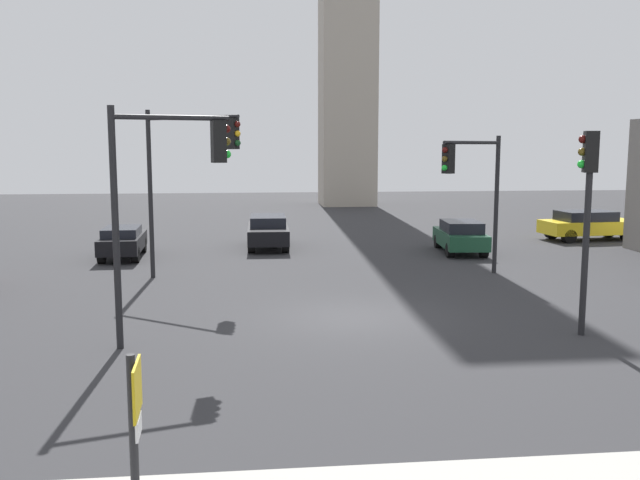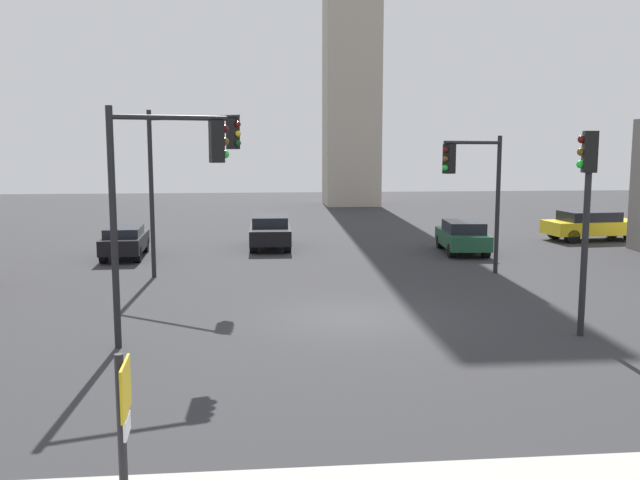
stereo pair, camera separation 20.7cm
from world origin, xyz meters
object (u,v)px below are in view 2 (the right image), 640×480
at_px(direction_sign, 124,428).
at_px(traffic_light_3, 164,179).
at_px(traffic_light_1, 474,177).
at_px(car_4, 270,231).
at_px(traffic_light_0, 188,160).
at_px(traffic_light_2, 587,194).
at_px(car_2, 463,236).
at_px(car_3, 125,241).
at_px(car_5, 592,225).

xyz_separation_m(direction_sign, traffic_light_3, (-0.57, 8.78, 2.41)).
bearing_deg(traffic_light_1, car_4, -83.55).
height_order(direction_sign, traffic_light_0, traffic_light_0).
xyz_separation_m(traffic_light_1, traffic_light_2, (0.31, -7.66, -0.07)).
relative_size(traffic_light_0, car_2, 1.43).
bearing_deg(car_2, car_3, 94.83).
relative_size(car_2, car_5, 0.85).
bearing_deg(direction_sign, traffic_light_0, 89.94).
bearing_deg(direction_sign, car_2, 61.26).
bearing_deg(traffic_light_1, car_5, -169.34).
distance_m(traffic_light_2, car_3, 19.32).
bearing_deg(traffic_light_2, car_3, -31.01).
xyz_separation_m(car_3, car_5, (22.36, 3.24, 0.06)).
bearing_deg(car_5, traffic_light_3, -144.49).
relative_size(direction_sign, car_4, 0.49).
xyz_separation_m(traffic_light_3, car_4, (2.83, 15.48, -3.15)).
distance_m(car_4, car_5, 16.17).
distance_m(traffic_light_1, car_4, 11.14).
distance_m(direction_sign, car_5, 31.17).
height_order(traffic_light_1, car_2, traffic_light_1).
distance_m(traffic_light_3, car_4, 16.04).
distance_m(traffic_light_1, traffic_light_3, 12.26).
bearing_deg(car_2, traffic_light_1, 171.25).
bearing_deg(traffic_light_3, traffic_light_0, 74.78).
xyz_separation_m(traffic_light_2, car_2, (1.12, 13.38, -2.78)).
bearing_deg(traffic_light_1, car_2, -138.24).
distance_m(traffic_light_1, car_2, 6.54).
height_order(traffic_light_1, traffic_light_2, traffic_light_1).
bearing_deg(traffic_light_0, car_4, 105.88).
xyz_separation_m(traffic_light_2, traffic_light_3, (-10.15, 0.37, 0.41)).
bearing_deg(car_4, car_3, -68.14).
xyz_separation_m(direction_sign, car_2, (10.71, 21.78, -0.78)).
height_order(traffic_light_3, car_5, traffic_light_3).
xyz_separation_m(traffic_light_0, traffic_light_1, (9.99, -0.19, -0.63)).
bearing_deg(car_5, direction_sign, -131.48).
xyz_separation_m(car_2, car_3, (-14.66, 0.12, -0.02)).
relative_size(direction_sign, car_5, 0.46).
bearing_deg(car_4, traffic_light_2, 25.96).
xyz_separation_m(direction_sign, traffic_light_0, (-0.71, 16.26, 2.70)).
bearing_deg(car_2, traffic_light_2, -179.49).
distance_m(direction_sign, traffic_light_2, 12.90).
xyz_separation_m(traffic_light_0, traffic_light_2, (10.29, -7.86, -0.70)).
bearing_deg(car_5, traffic_light_0, -160.36).
xyz_separation_m(traffic_light_1, traffic_light_3, (-9.85, -7.29, 0.34)).
relative_size(traffic_light_1, traffic_light_3, 0.91).
distance_m(direction_sign, traffic_light_0, 16.50).
distance_m(car_2, car_4, 8.80).
relative_size(traffic_light_0, car_3, 1.46).
relative_size(traffic_light_3, car_2, 1.34).
relative_size(car_4, car_5, 0.93).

